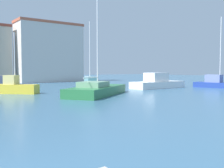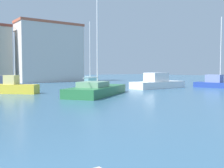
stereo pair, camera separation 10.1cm
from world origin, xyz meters
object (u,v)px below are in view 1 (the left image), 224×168
at_px(sailboat_green_distant_north, 97,90).
at_px(sailboat_yellow_behind_lamppost, 15,87).
at_px(motorboat_white_mid_harbor, 157,83).
at_px(motorboat_navy_far_left, 2,85).
at_px(sailboat_blue_near_pier, 218,83).
at_px(sailboat_teal_distant_east, 90,83).

relative_size(sailboat_green_distant_north, sailboat_yellow_behind_lamppost, 1.71).
xyz_separation_m(motorboat_white_mid_harbor, sailboat_yellow_behind_lamppost, (-17.43, 3.36, -0.04)).
distance_m(motorboat_navy_far_left, motorboat_white_mid_harbor, 19.77).
distance_m(sailboat_blue_near_pier, sailboat_teal_distant_east, 17.71).
height_order(sailboat_teal_distant_east, sailboat_yellow_behind_lamppost, sailboat_teal_distant_east).
relative_size(sailboat_blue_near_pier, sailboat_green_distant_north, 0.89).
relative_size(motorboat_navy_far_left, sailboat_green_distant_north, 0.66).
xyz_separation_m(sailboat_blue_near_pier, motorboat_white_mid_harbor, (-7.40, 4.22, 0.10)).
bearing_deg(sailboat_blue_near_pier, motorboat_navy_far_left, 149.90).
height_order(sailboat_blue_near_pier, sailboat_teal_distant_east, sailboat_blue_near_pier).
relative_size(sailboat_teal_distant_east, sailboat_yellow_behind_lamppost, 1.48).
relative_size(motorboat_white_mid_harbor, sailboat_yellow_behind_lamppost, 1.28).
bearing_deg(sailboat_yellow_behind_lamppost, sailboat_blue_near_pier, -16.99).
xyz_separation_m(motorboat_navy_far_left, sailboat_green_distant_north, (5.62, -12.97, -0.05)).
distance_m(sailboat_blue_near_pier, sailboat_green_distant_north, 18.89).
distance_m(sailboat_blue_near_pier, motorboat_navy_far_left, 28.29).
height_order(sailboat_teal_distant_east, motorboat_white_mid_harbor, sailboat_teal_distant_east).
bearing_deg(sailboat_yellow_behind_lamppost, motorboat_white_mid_harbor, -10.92).
bearing_deg(sailboat_green_distant_north, sailboat_teal_distant_east, 61.62).
height_order(sailboat_blue_near_pier, motorboat_white_mid_harbor, sailboat_blue_near_pier).
height_order(sailboat_teal_distant_east, sailboat_green_distant_north, sailboat_green_distant_north).
bearing_deg(motorboat_navy_far_left, sailboat_teal_distant_east, -10.88).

